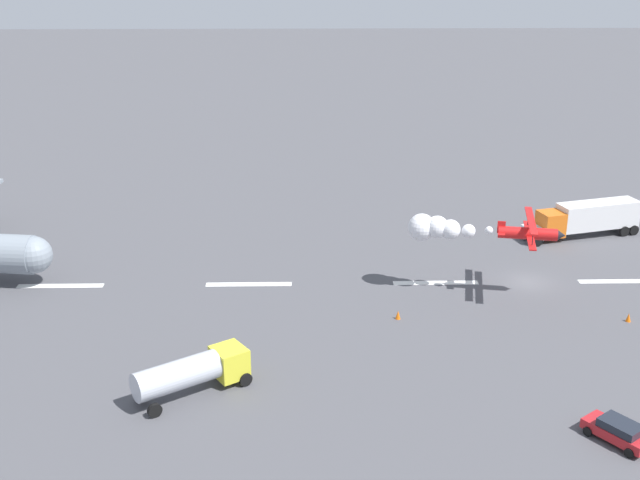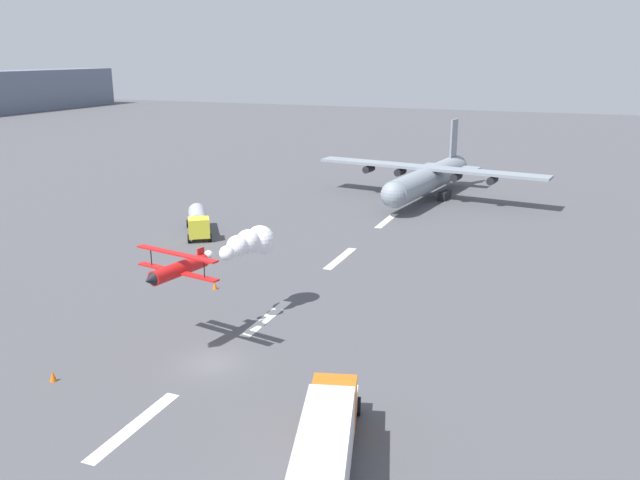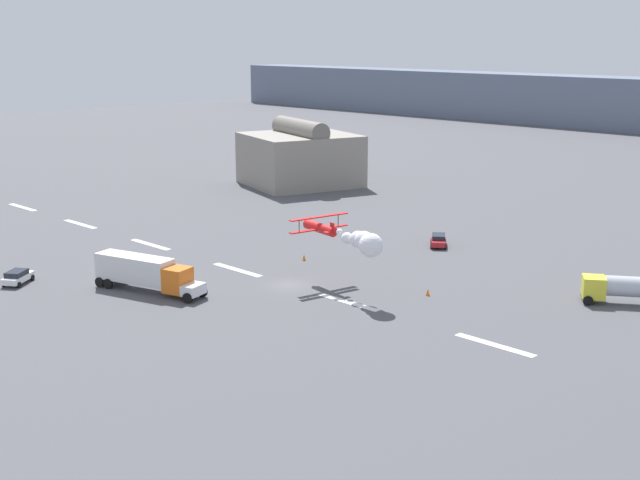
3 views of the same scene
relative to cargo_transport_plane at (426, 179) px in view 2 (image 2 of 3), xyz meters
The scene contains 11 objects.
ground_plane 58.06m from the cargo_transport_plane, behind, with size 440.00×440.00×0.00m, color #4C4C51.
runway_stripe_3 66.80m from the cargo_transport_plane, behind, with size 8.00×0.90×0.01m, color white.
runway_stripe_4 49.31m from the cargo_transport_plane, behind, with size 8.00×0.90×0.01m, color white.
runway_stripe_5 31.86m from the cargo_transport_plane, behind, with size 8.00×0.90×0.01m, color white.
runway_stripe_6 14.59m from the cargo_transport_plane, behind, with size 8.00×0.90×0.01m, color white.
cargo_transport_plane is the anchor object (origin of this frame).
stunt_biplane_red 50.37m from the cargo_transport_plane, behind, with size 13.53×7.39×2.54m.
semi_truck_orange 67.98m from the cargo_transport_plane, behind, with size 13.23×6.23×3.70m.
fuel_tanker_truck 35.78m from the cargo_transport_plane, 144.08° to the left, with size 8.29×6.76×2.90m.
traffic_cone_near 65.06m from the cargo_transport_plane, behind, with size 0.44×0.44×0.75m, color orange.
traffic_cone_far 45.84m from the cargo_transport_plane, 168.22° to the left, with size 0.44×0.44×0.75m, color orange.
Camera 2 is at (-36.20, -22.71, 21.03)m, focal length 36.85 mm.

